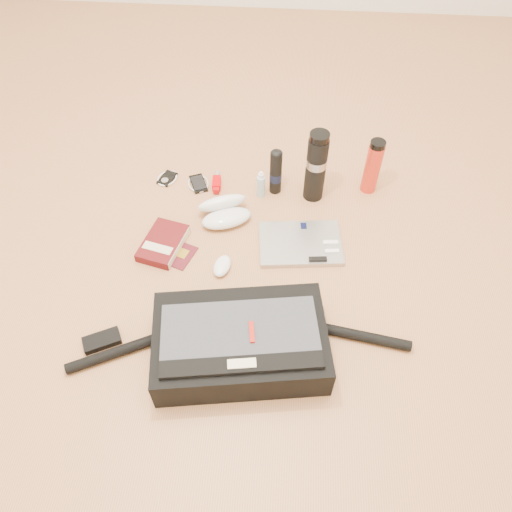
{
  "coord_description": "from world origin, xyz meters",
  "views": [
    {
      "loc": [
        0.12,
        -0.99,
        1.38
      ],
      "look_at": [
        0.04,
        0.07,
        0.06
      ],
      "focal_mm": 35.0,
      "sensor_mm": 36.0,
      "label": 1
    }
  ],
  "objects_px": {
    "thermos_red": "(373,167)",
    "thermos_black": "(316,166)",
    "messenger_bag": "(239,343)",
    "laptop": "(301,244)",
    "book": "(163,243)"
  },
  "relations": [
    {
      "from": "thermos_red",
      "to": "book",
      "type": "bearing_deg",
      "value": -154.5
    },
    {
      "from": "laptop",
      "to": "book",
      "type": "relative_size",
      "value": 1.43
    },
    {
      "from": "book",
      "to": "thermos_black",
      "type": "xyz_separation_m",
      "value": [
        0.53,
        0.3,
        0.13
      ]
    },
    {
      "from": "messenger_bag",
      "to": "laptop",
      "type": "distance_m",
      "value": 0.48
    },
    {
      "from": "thermos_black",
      "to": "thermos_red",
      "type": "relative_size",
      "value": 1.28
    },
    {
      "from": "thermos_black",
      "to": "thermos_red",
      "type": "height_order",
      "value": "thermos_black"
    },
    {
      "from": "messenger_bag",
      "to": "thermos_black",
      "type": "height_order",
      "value": "thermos_black"
    },
    {
      "from": "book",
      "to": "thermos_black",
      "type": "distance_m",
      "value": 0.63
    },
    {
      "from": "book",
      "to": "thermos_black",
      "type": "height_order",
      "value": "thermos_black"
    },
    {
      "from": "messenger_bag",
      "to": "thermos_black",
      "type": "bearing_deg",
      "value": 64.26
    },
    {
      "from": "messenger_bag",
      "to": "book",
      "type": "height_order",
      "value": "messenger_bag"
    },
    {
      "from": "thermos_black",
      "to": "thermos_red",
      "type": "xyz_separation_m",
      "value": [
        0.22,
        0.05,
        -0.03
      ]
    },
    {
      "from": "laptop",
      "to": "thermos_black",
      "type": "relative_size",
      "value": 1.05
    },
    {
      "from": "laptop",
      "to": "thermos_red",
      "type": "distance_m",
      "value": 0.42
    },
    {
      "from": "thermos_red",
      "to": "thermos_black",
      "type": "bearing_deg",
      "value": -165.93
    }
  ]
}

